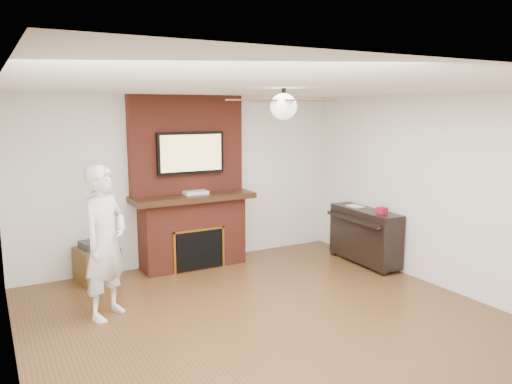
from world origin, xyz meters
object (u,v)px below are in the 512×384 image
side_table (97,263)px  piano (365,235)px  person (105,242)px  fireplace (191,199)px

side_table → piano: (3.69, -1.12, 0.18)m
person → side_table: bearing=43.8°
fireplace → person: 2.01m
fireplace → piano: fireplace is taller
fireplace → side_table: 1.57m
side_table → piano: piano is taller
fireplace → piano: bearing=-27.4°
fireplace → piano: 2.65m
fireplace → person: fireplace is taller
piano → fireplace: bearing=154.6°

